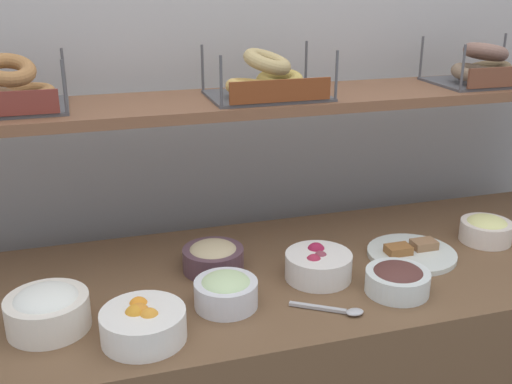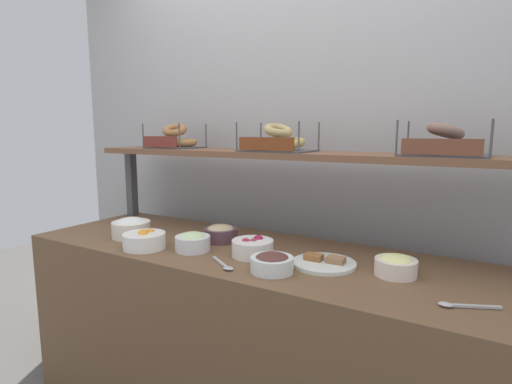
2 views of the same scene
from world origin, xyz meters
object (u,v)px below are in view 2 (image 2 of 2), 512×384
object	(u,v)px
bowl_hummus	(221,233)
bowl_chocolate_spread	(272,263)
bowl_fruit_salad	(144,240)
serving_plate_white	(324,263)
bagel_basket_poppy	(444,144)
bagel_basket_everything	(175,140)
bowl_beet_salad	(253,247)
bowl_cream_cheese	(131,227)
serving_spoon_by_edge	(225,265)
serving_spoon_near_plate	(460,305)
bagel_basket_sesame	(277,142)
bowl_scallion_spread	(193,242)
bowl_egg_salad	(396,265)

from	to	relation	value
bowl_hummus	bowl_chocolate_spread	world-z (taller)	bowl_hummus
bowl_fruit_salad	serving_plate_white	world-z (taller)	bowl_fruit_salad
bowl_chocolate_spread	bagel_basket_poppy	size ratio (longest dim) A/B	0.50
bagel_basket_everything	bagel_basket_poppy	size ratio (longest dim) A/B	0.88
bowl_hummus	bowl_beet_salad	world-z (taller)	bowl_beet_salad
bowl_cream_cheese	bagel_basket_poppy	distance (m)	1.48
serving_spoon_by_edge	bagel_basket_poppy	xyz separation A→B (m)	(0.70, 0.50, 0.47)
bagel_basket_everything	serving_spoon_near_plate	bearing A→B (deg)	-16.61
bagel_basket_sesame	bagel_basket_poppy	world-z (taller)	bagel_basket_sesame
bowl_fruit_salad	bagel_basket_everything	bearing A→B (deg)	116.94
bagel_basket_poppy	serving_plate_white	bearing A→B (deg)	-143.29
bowl_chocolate_spread	bowl_beet_salad	world-z (taller)	bowl_beet_salad
bagel_basket_poppy	bagel_basket_everything	bearing A→B (deg)	179.06
bowl_fruit_salad	serving_spoon_by_edge	bearing A→B (deg)	-3.04
bowl_fruit_salad	serving_spoon_near_plate	world-z (taller)	bowl_fruit_salad
bowl_hummus	serving_spoon_near_plate	distance (m)	1.08
bowl_beet_salad	serving_plate_white	distance (m)	0.31
bowl_hummus	serving_plate_white	xyz separation A→B (m)	(0.56, -0.08, -0.03)
bowl_scallion_spread	bagel_basket_sesame	bearing A→B (deg)	59.53
bowl_fruit_salad	bagel_basket_sesame	bearing A→B (deg)	46.85
bowl_egg_salad	bowl_chocolate_spread	bearing A→B (deg)	-153.90
bowl_egg_salad	bagel_basket_everything	xyz separation A→B (m)	(-1.31, 0.27, 0.44)
bowl_chocolate_spread	serving_spoon_by_edge	world-z (taller)	bowl_chocolate_spread
bowl_beet_salad	bagel_basket_poppy	size ratio (longest dim) A/B	0.55
bowl_chocolate_spread	bowl_cream_cheese	distance (m)	0.85
bowl_egg_salad	bagel_basket_everything	size ratio (longest dim) A/B	0.53
bagel_basket_everything	serving_spoon_by_edge	bearing A→B (deg)	-36.22
serving_plate_white	bowl_egg_salad	bearing A→B (deg)	6.23
serving_plate_white	serving_spoon_near_plate	world-z (taller)	serving_plate_white
bowl_cream_cheese	bagel_basket_everything	xyz separation A→B (m)	(-0.05, 0.39, 0.43)
bagel_basket_everything	bagel_basket_sesame	xyz separation A→B (m)	(0.69, -0.04, -0.00)
serving_spoon_near_plate	bagel_basket_everything	world-z (taller)	bagel_basket_everything
bowl_hummus	bagel_basket_everything	world-z (taller)	bagel_basket_everything
bowl_chocolate_spread	bowl_egg_salad	xyz separation A→B (m)	(0.41, 0.20, 0.00)
bowl_fruit_salad	bowl_chocolate_spread	xyz separation A→B (m)	(0.65, 0.02, -0.00)
bowl_egg_salad	bagel_basket_everything	bearing A→B (deg)	168.20
bowl_fruit_salad	bowl_chocolate_spread	bearing A→B (deg)	2.20
bowl_beet_salad	serving_spoon_by_edge	distance (m)	0.18
bowl_scallion_spread	serving_spoon_by_edge	size ratio (longest dim) A/B	0.98
bowl_cream_cheese	bowl_egg_salad	world-z (taller)	bowl_cream_cheese
bowl_fruit_salad	bowl_beet_salad	bearing A→B (deg)	17.83
serving_spoon_by_edge	bagel_basket_poppy	bearing A→B (deg)	35.48
bowl_chocolate_spread	bowl_scallion_spread	size ratio (longest dim) A/B	1.05
serving_plate_white	bowl_chocolate_spread	bearing A→B (deg)	-129.68
bowl_cream_cheese	bowl_beet_salad	world-z (taller)	bowl_cream_cheese
bowl_chocolate_spread	serving_spoon_by_edge	size ratio (longest dim) A/B	1.02
bagel_basket_poppy	bowl_egg_salad	bearing A→B (deg)	-113.19
bowl_hummus	bowl_cream_cheese	world-z (taller)	bowl_cream_cheese
bowl_cream_cheese	serving_spoon_by_edge	bearing A→B (deg)	-11.11
bowl_fruit_salad	bowl_egg_salad	size ratio (longest dim) A/B	1.25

